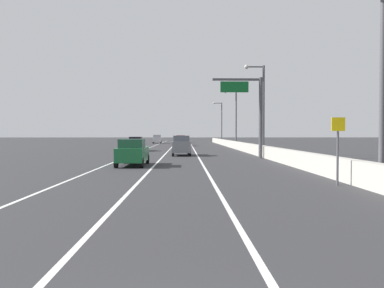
{
  "coord_description": "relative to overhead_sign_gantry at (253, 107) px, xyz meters",
  "views": [
    {
      "loc": [
        0.18,
        -2.66,
        2.29
      ],
      "look_at": [
        0.9,
        35.69,
        1.24
      ],
      "focal_mm": 36.06,
      "sensor_mm": 36.0,
      "label": 1
    }
  ],
  "objects": [
    {
      "name": "car_gray_1",
      "position": [
        -6.71,
        4.36,
        -3.7
      ],
      "size": [
        2.03,
        4.39,
        2.07
      ],
      "color": "slate",
      "rests_on": "ground_plane"
    },
    {
      "name": "car_green_2",
      "position": [
        -10.03,
        -8.34,
        -3.78
      ],
      "size": [
        1.93,
        4.79,
        1.9
      ],
      "color": "#196033",
      "rests_on": "ground_plane"
    },
    {
      "name": "car_black_3",
      "position": [
        -12.75,
        15.07,
        -3.8
      ],
      "size": [
        1.81,
        4.16,
        1.86
      ],
      "color": "black",
      "rests_on": "ground_plane"
    },
    {
      "name": "jersey_barrier_right",
      "position": [
        1.34,
        6.92,
        -4.18
      ],
      "size": [
        0.6,
        120.0,
        1.1
      ],
      "primitive_type": "cube",
      "color": "#B2ADA3",
      "rests_on": "ground_plane"
    },
    {
      "name": "lamp_post_right_third",
      "position": [
        1.93,
        28.19,
        0.72
      ],
      "size": [
        2.14,
        0.44,
        9.42
      ],
      "color": "#4C4C51",
      "rests_on": "ground_plane"
    },
    {
      "name": "speed_advisory_sign",
      "position": [
        0.44,
        -18.86,
        -2.96
      ],
      "size": [
        0.6,
        0.11,
        3.0
      ],
      "color": "#4C4C51",
      "rests_on": "ground_plane"
    },
    {
      "name": "car_white_0",
      "position": [
        -7.29,
        57.73,
        -3.77
      ],
      "size": [
        1.91,
        4.76,
        1.92
      ],
      "color": "white",
      "rests_on": "ground_plane"
    },
    {
      "name": "lane_stripe_left",
      "position": [
        -12.01,
        21.92,
        -4.73
      ],
      "size": [
        0.16,
        130.0,
        0.0
      ],
      "primitive_type": "cube",
      "color": "silver",
      "rests_on": "ground_plane"
    },
    {
      "name": "car_silver_4",
      "position": [
        -12.77,
        54.18,
        -3.73
      ],
      "size": [
        2.11,
        4.62,
        1.99
      ],
      "color": "#B7B7BC",
      "rests_on": "ground_plane"
    },
    {
      "name": "lane_stripe_right",
      "position": [
        -5.01,
        21.92,
        -4.73
      ],
      "size": [
        0.16,
        130.0,
        0.0
      ],
      "primitive_type": "cube",
      "color": "silver",
      "rests_on": "ground_plane"
    },
    {
      "name": "lamp_post_right_fourth",
      "position": [
        1.83,
        52.15,
        0.72
      ],
      "size": [
        2.14,
        0.44,
        9.42
      ],
      "color": "#4C4C51",
      "rests_on": "ground_plane"
    },
    {
      "name": "lamp_post_right_near",
      "position": [
        1.68,
        -19.72,
        0.72
      ],
      "size": [
        2.14,
        0.44,
        9.42
      ],
      "color": "#4C4C51",
      "rests_on": "ground_plane"
    },
    {
      "name": "car_red_5",
      "position": [
        -7.1,
        35.7,
        -3.75
      ],
      "size": [
        1.92,
        4.74,
        1.96
      ],
      "color": "red",
      "rests_on": "ground_plane"
    },
    {
      "name": "overhead_sign_gantry",
      "position": [
        0.0,
        0.0,
        0.0
      ],
      "size": [
        4.68,
        0.36,
        7.5
      ],
      "color": "#47474C",
      "rests_on": "ground_plane"
    },
    {
      "name": "lamp_post_right_second",
      "position": [
        1.59,
        4.24,
        0.72
      ],
      "size": [
        2.14,
        0.44,
        9.42
      ],
      "color": "#4C4C51",
      "rests_on": "ground_plane"
    },
    {
      "name": "lane_stripe_center",
      "position": [
        -8.51,
        21.92,
        -4.73
      ],
      "size": [
        0.16,
        130.0,
        0.0
      ],
      "primitive_type": "cube",
      "color": "silver",
      "rests_on": "ground_plane"
    },
    {
      "name": "ground_plane",
      "position": [
        -6.51,
        30.92,
        -4.73
      ],
      "size": [
        320.0,
        320.0,
        0.0
      ],
      "primitive_type": "plane",
      "color": "#2D2D30"
    }
  ]
}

